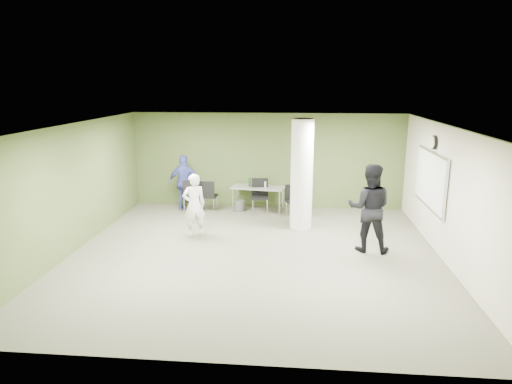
# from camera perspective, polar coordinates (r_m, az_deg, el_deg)

# --- Properties ---
(floor) EXTENTS (8.00, 8.00, 0.00)m
(floor) POSITION_cam_1_polar(r_m,az_deg,el_deg) (10.06, -0.15, -7.80)
(floor) COLOR #545342
(floor) RESTS_ON ground
(ceiling) EXTENTS (8.00, 8.00, 0.00)m
(ceiling) POSITION_cam_1_polar(r_m,az_deg,el_deg) (9.41, -0.16, 8.30)
(ceiling) COLOR white
(ceiling) RESTS_ON wall_back
(wall_back) EXTENTS (8.00, 2.80, 0.02)m
(wall_back) POSITION_cam_1_polar(r_m,az_deg,el_deg) (13.54, 1.44, 3.94)
(wall_back) COLOR #465B2B
(wall_back) RESTS_ON floor
(wall_left) EXTENTS (0.02, 8.00, 2.80)m
(wall_left) POSITION_cam_1_polar(r_m,az_deg,el_deg) (10.77, -21.86, 0.44)
(wall_left) COLOR #465B2B
(wall_left) RESTS_ON floor
(wall_right_cream) EXTENTS (0.02, 8.00, 2.80)m
(wall_right_cream) POSITION_cam_1_polar(r_m,az_deg,el_deg) (10.09, 23.10, -0.51)
(wall_right_cream) COLOR beige
(wall_right_cream) RESTS_ON floor
(column) EXTENTS (0.56, 0.56, 2.80)m
(column) POSITION_cam_1_polar(r_m,az_deg,el_deg) (11.55, 5.73, 2.19)
(column) COLOR silver
(column) RESTS_ON floor
(whiteboard) EXTENTS (0.05, 2.30, 1.30)m
(whiteboard) POSITION_cam_1_polar(r_m,az_deg,el_deg) (11.17, 20.94, 1.48)
(whiteboard) COLOR silver
(whiteboard) RESTS_ON wall_right_cream
(wall_clock) EXTENTS (0.06, 0.32, 0.32)m
(wall_clock) POSITION_cam_1_polar(r_m,az_deg,el_deg) (11.03, 21.32, 5.80)
(wall_clock) COLOR black
(wall_clock) RESTS_ON wall_right_cream
(folding_table) EXTENTS (1.59, 0.86, 0.97)m
(folding_table) POSITION_cam_1_polar(r_m,az_deg,el_deg) (13.20, 0.24, 0.46)
(folding_table) COLOR gray
(folding_table) RESTS_ON floor
(wastebasket) EXTENTS (0.27, 0.27, 0.32)m
(wastebasket) POSITION_cam_1_polar(r_m,az_deg,el_deg) (13.29, -2.05, -1.74)
(wastebasket) COLOR #4C4C4C
(wastebasket) RESTS_ON floor
(chair_back_left) EXTENTS (0.61, 0.61, 0.99)m
(chair_back_left) POSITION_cam_1_polar(r_m,az_deg,el_deg) (13.12, -8.13, -0.18)
(chair_back_left) COLOR black
(chair_back_left) RESTS_ON floor
(chair_back_right) EXTENTS (0.49, 0.49, 0.92)m
(chair_back_right) POSITION_cam_1_polar(r_m,az_deg,el_deg) (13.21, -6.01, -0.20)
(chair_back_right) COLOR black
(chair_back_right) RESTS_ON floor
(chair_table_left) EXTENTS (0.54, 0.54, 0.99)m
(chair_table_left) POSITION_cam_1_polar(r_m,az_deg,el_deg) (13.02, 0.49, -0.14)
(chair_table_left) COLOR black
(chair_table_left) RESTS_ON floor
(chair_table_right) EXTENTS (0.58, 0.58, 0.89)m
(chair_table_right) POSITION_cam_1_polar(r_m,az_deg,el_deg) (12.77, 4.74, -0.75)
(chair_table_right) COLOR black
(chair_table_right) RESTS_ON floor
(woman_white) EXTENTS (0.67, 0.59, 1.54)m
(woman_white) POSITION_cam_1_polar(r_m,az_deg,el_deg) (11.14, -7.75, -1.62)
(woman_white) COLOR white
(woman_white) RESTS_ON floor
(man_black) EXTENTS (1.05, 0.87, 1.96)m
(man_black) POSITION_cam_1_polar(r_m,az_deg,el_deg) (10.29, 13.99, -1.95)
(man_black) COLOR black
(man_black) RESTS_ON floor
(man_blue) EXTENTS (1.00, 0.51, 1.63)m
(man_blue) POSITION_cam_1_polar(r_m,az_deg,el_deg) (13.44, -8.92, 1.16)
(man_blue) COLOR #424AA5
(man_blue) RESTS_ON floor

